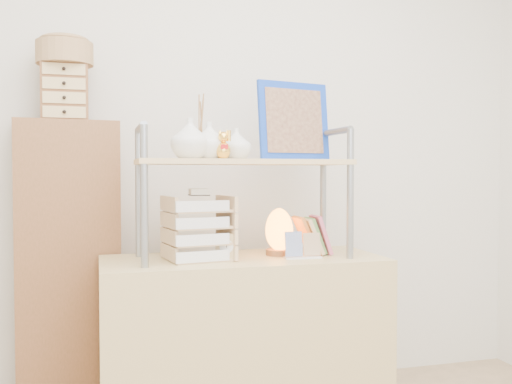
{
  "coord_description": "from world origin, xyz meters",
  "views": [
    {
      "loc": [
        -0.61,
        -1.17,
        1.12
      ],
      "look_at": [
        0.06,
        1.2,
        1.03
      ],
      "focal_mm": 40.0,
      "sensor_mm": 36.0,
      "label": 1
    }
  ],
  "objects_px": {
    "desk": "(243,344)",
    "letter_tray": "(199,232)",
    "cabinet": "(67,269)",
    "salt_lamp": "(279,231)"
  },
  "relations": [
    {
      "from": "desk",
      "to": "letter_tray",
      "type": "xyz_separation_m",
      "value": [
        -0.2,
        -0.02,
        0.49
      ]
    },
    {
      "from": "cabinet",
      "to": "letter_tray",
      "type": "relative_size",
      "value": 4.52
    },
    {
      "from": "cabinet",
      "to": "letter_tray",
      "type": "distance_m",
      "value": 0.69
    },
    {
      "from": "letter_tray",
      "to": "salt_lamp",
      "type": "relative_size",
      "value": 1.44
    },
    {
      "from": "desk",
      "to": "letter_tray",
      "type": "bearing_deg",
      "value": -175.45
    },
    {
      "from": "cabinet",
      "to": "salt_lamp",
      "type": "bearing_deg",
      "value": -27.39
    },
    {
      "from": "letter_tray",
      "to": "cabinet",
      "type": "bearing_deg",
      "value": 144.61
    },
    {
      "from": "desk",
      "to": "salt_lamp",
      "type": "height_order",
      "value": "salt_lamp"
    },
    {
      "from": "cabinet",
      "to": "letter_tray",
      "type": "bearing_deg",
      "value": -42.27
    },
    {
      "from": "desk",
      "to": "letter_tray",
      "type": "height_order",
      "value": "letter_tray"
    }
  ]
}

